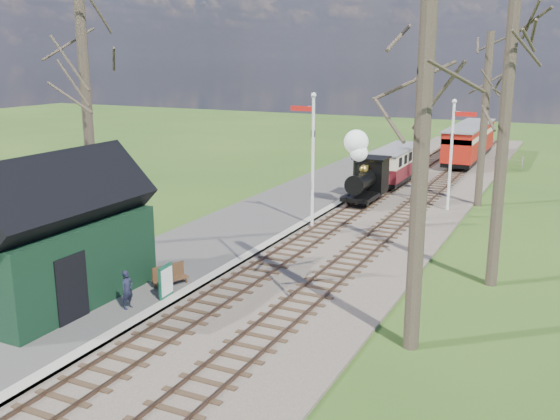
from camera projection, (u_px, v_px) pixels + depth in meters
The scene contains 19 objects.
ground at pixel (73, 397), 14.64m from camera, with size 140.00×140.00×0.00m, color #264F18.
distant_hills at pixel (486, 263), 74.15m from camera, with size 114.40×48.00×22.02m.
ballast_bed at pixel (390, 205), 33.29m from camera, with size 8.00×60.00×0.10m, color brown.
track_near at pixel (367, 201), 33.83m from camera, with size 1.60×60.00×0.15m.
track_far at pixel (415, 206), 32.72m from camera, with size 1.60×60.00×0.15m.
platform at pixel (238, 230), 28.33m from camera, with size 5.00×44.00×0.20m, color #474442.
coping_strip at pixel (284, 236), 27.35m from camera, with size 0.40×44.00×0.21m, color #B2AD9E.
station_shed at pixel (56, 238), 19.41m from camera, with size 3.25×6.30×4.78m.
semaphore_near at pixel (312, 151), 28.07m from camera, with size 1.22×0.24×6.22m.
semaphore_far at pixel (453, 147), 31.19m from camera, with size 1.22×0.24×5.72m.
bare_trees at pixel (301, 132), 21.64m from camera, with size 15.51×22.39×12.00m.
fence_line at pixel (431, 157), 45.81m from camera, with size 12.60×0.08×1.00m.
locomotive at pixel (365, 171), 32.92m from camera, with size 1.59×3.72×3.99m.
coach at pixel (396, 163), 38.32m from camera, with size 1.86×6.38×1.96m.
red_carriage_a at pixel (463, 146), 44.08m from camera, with size 2.16×5.34×2.27m.
red_carriage_b at pixel (475, 137), 48.88m from camera, with size 2.16×5.34×2.27m.
sign_board at pixel (166, 281), 20.05m from camera, with size 0.15×0.74×1.08m.
bench at pixel (169, 275), 21.18m from camera, with size 0.80×1.28×0.71m.
person at pixel (127, 290), 19.14m from camera, with size 0.44×0.29×1.22m, color black.
Camera 1 is at (10.13, -9.70, 7.79)m, focal length 40.00 mm.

